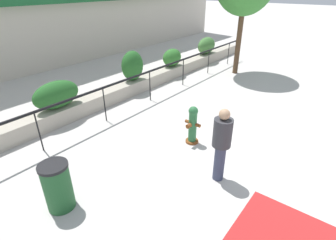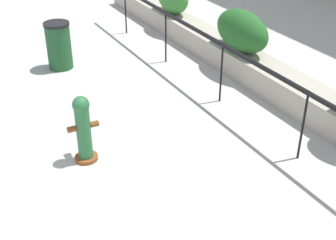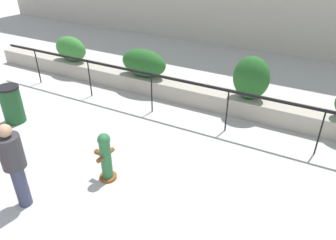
% 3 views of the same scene
% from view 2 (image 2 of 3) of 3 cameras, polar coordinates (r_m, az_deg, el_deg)
% --- Properties ---
extents(fence_railing_segment, '(15.00, 0.05, 1.15)m').
position_cam_2_polar(fence_railing_segment, '(7.01, 16.62, 2.40)').
color(fence_railing_segment, black).
rests_on(fence_railing_segment, ground).
extents(hedge_bush_1, '(1.48, 0.68, 0.84)m').
position_cam_2_polar(hedge_bush_1, '(9.82, 8.99, 10.70)').
color(hedge_bush_1, '#235B23').
rests_on(hedge_bush_1, planter_wall_low).
extents(fire_hydrant, '(0.43, 0.48, 1.08)m').
position_cam_2_polar(fire_hydrant, '(7.03, -10.30, -1.02)').
color(fire_hydrant, brown).
rests_on(fire_hydrant, ground).
extents(trash_bin, '(0.55, 0.55, 1.01)m').
position_cam_2_polar(trash_bin, '(10.33, -13.17, 8.84)').
color(trash_bin, '#1E5128').
rests_on(trash_bin, ground).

